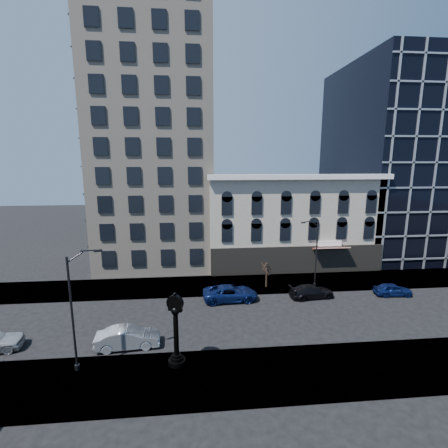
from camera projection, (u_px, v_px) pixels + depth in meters
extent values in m
plane|color=black|center=(206.00, 320.00, 29.31)|extent=(160.00, 160.00, 0.00)
cube|color=gray|center=(203.00, 285.00, 37.11)|extent=(160.00, 6.00, 0.12)
cube|color=gray|center=(211.00, 377.00, 21.48)|extent=(160.00, 6.00, 0.12)
cube|color=#B8A894|center=(155.00, 124.00, 43.62)|extent=(15.00, 15.00, 38.00)
cube|color=#BCAE9A|center=(288.00, 220.00, 44.86)|extent=(22.00, 10.00, 12.00)
cube|color=white|center=(302.00, 177.00, 38.58)|extent=(22.60, 0.80, 0.60)
cube|color=black|center=(298.00, 260.00, 40.75)|extent=(22.00, 0.30, 3.60)
cube|color=maroon|center=(331.00, 248.00, 40.27)|extent=(4.50, 1.18, 0.55)
cube|color=black|center=(407.00, 161.00, 50.02)|extent=(20.00, 20.00, 28.00)
cylinder|color=black|center=(177.00, 361.00, 22.76)|extent=(1.21, 1.21, 0.33)
cylinder|color=black|center=(177.00, 358.00, 22.70)|extent=(0.88, 0.88, 0.22)
cylinder|color=black|center=(177.00, 355.00, 22.66)|extent=(0.66, 0.66, 0.18)
cylinder|color=black|center=(176.00, 333.00, 22.34)|extent=(0.35, 0.35, 3.19)
sphere|color=black|center=(175.00, 311.00, 22.01)|extent=(0.62, 0.62, 0.62)
cube|color=black|center=(175.00, 309.00, 21.99)|extent=(1.00, 0.62, 0.28)
cylinder|color=black|center=(175.00, 303.00, 21.90)|extent=(1.19, 0.79, 1.14)
cylinder|color=white|center=(175.00, 304.00, 21.72)|extent=(0.89, 0.41, 0.97)
cylinder|color=white|center=(175.00, 302.00, 22.08)|extent=(0.89, 0.41, 0.97)
sphere|color=black|center=(175.00, 294.00, 21.77)|extent=(0.22, 0.22, 0.22)
cylinder|color=black|center=(72.00, 315.00, 21.35)|extent=(0.15, 0.15, 8.02)
cylinder|color=black|center=(77.00, 367.00, 22.09)|extent=(0.34, 0.34, 0.37)
cube|color=black|center=(96.00, 251.00, 21.39)|extent=(0.55, 0.39, 0.13)
cylinder|color=black|center=(316.00, 255.00, 36.07)|extent=(0.14, 0.14, 7.34)
cylinder|color=black|center=(315.00, 285.00, 36.75)|extent=(0.31, 0.31, 0.34)
cube|color=black|center=(305.00, 222.00, 34.80)|extent=(0.50, 0.30, 0.12)
cylinder|color=black|center=(266.00, 278.00, 36.37)|extent=(0.21, 0.21, 2.17)
imported|color=#A5A8AD|center=(128.00, 338.00, 24.87)|extent=(4.96, 2.11, 1.59)
imported|color=#0C194C|center=(230.00, 293.00, 33.20)|extent=(5.73, 2.86, 1.56)
imported|color=black|center=(312.00, 291.00, 33.89)|extent=(4.85, 2.40, 1.36)
imported|color=#0C194C|center=(393.00, 290.00, 34.44)|extent=(3.95, 1.85, 1.31)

